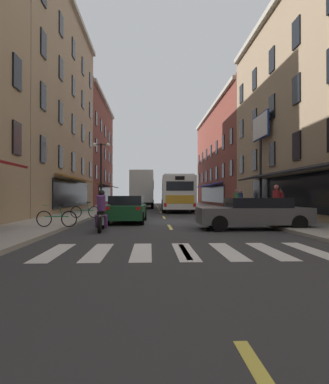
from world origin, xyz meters
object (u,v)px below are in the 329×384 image
(motorcycle_rider, at_px, (101,213))
(pedestrian_rear, at_px, (236,201))
(billboard_sign, at_px, (261,136))
(street_lamp_twin, at_px, (101,173))
(sedan_far, at_px, (143,200))
(bicycle_near, at_px, (85,212))
(sedan_near, at_px, (127,209))
(sedan_mid, at_px, (254,213))
(pedestrian_far, at_px, (281,203))
(box_truck, at_px, (142,189))
(transit_bus, at_px, (176,193))
(pedestrian_near, at_px, (277,201))
(bicycle_mid, at_px, (57,218))
(pedestrian_mid, at_px, (241,200))

(motorcycle_rider, bearing_deg, pedestrian_rear, 48.94)
(billboard_sign, bearing_deg, street_lamp_twin, 164.34)
(sedan_far, xyz_separation_m, motorcycle_rider, (-0.96, -35.33, -0.03))
(bicycle_near, bearing_deg, motorcycle_rider, -73.11)
(motorcycle_rider, relative_size, bicycle_near, 1.22)
(sedan_near, height_order, pedestrian_rear, pedestrian_rear)
(pedestrian_rear, bearing_deg, sedan_mid, -32.90)
(bicycle_near, distance_m, pedestrian_far, 11.12)
(street_lamp_twin, bearing_deg, pedestrian_far, -36.58)
(sedan_mid, relative_size, motorcycle_rider, 2.22)
(sedan_near, bearing_deg, motorcycle_rider, -100.28)
(sedan_far, distance_m, bicycle_near, 29.66)
(sedan_far, relative_size, bicycle_near, 2.57)
(sedan_near, xyz_separation_m, street_lamp_twin, (-2.74, 9.50, 2.47))
(box_truck, height_order, pedestrian_rear, box_truck)
(street_lamp_twin, bearing_deg, motorcycle_rider, -81.65)
(sedan_mid, bearing_deg, transit_bus, 96.66)
(billboard_sign, relative_size, pedestrian_near, 3.91)
(sedan_far, relative_size, bicycle_mid, 2.57)
(motorcycle_rider, distance_m, bicycle_near, 6.06)
(pedestrian_near, xyz_separation_m, pedestrian_rear, (-0.63, 5.58, -0.10))
(motorcycle_rider, relative_size, bicycle_mid, 1.21)
(billboard_sign, bearing_deg, transit_bus, 128.13)
(pedestrian_rear, bearing_deg, sedan_far, 171.28)
(billboard_sign, xyz_separation_m, transit_bus, (-5.55, 7.07, -4.04))
(sedan_mid, distance_m, sedan_far, 35.30)
(motorcycle_rider, relative_size, pedestrian_far, 1.28)
(billboard_sign, distance_m, street_lamp_twin, 12.59)
(bicycle_near, bearing_deg, box_truck, 80.83)
(box_truck, relative_size, bicycle_mid, 4.04)
(transit_bus, height_order, pedestrian_far, transit_bus)
(box_truck, xyz_separation_m, motorcycle_rider, (-1.09, -23.47, -1.34))
(box_truck, bearing_deg, sedan_far, 90.62)
(pedestrian_far, bearing_deg, billboard_sign, 11.91)
(motorcycle_rider, xyz_separation_m, bicycle_mid, (-1.86, 0.32, -0.21))
(sedan_mid, xyz_separation_m, pedestrian_rear, (1.46, 8.48, 0.32))
(sedan_mid, xyz_separation_m, motorcycle_rider, (-6.31, -0.44, 0.02))
(transit_bus, xyz_separation_m, bicycle_mid, (-6.20, -17.03, -1.12))
(bicycle_near, bearing_deg, sedan_near, -34.05)
(sedan_near, height_order, motorcycle_rider, motorcycle_rider)
(sedan_far, distance_m, motorcycle_rider, 35.34)
(pedestrian_far, bearing_deg, pedestrian_near, 171.42)
(box_truck, bearing_deg, pedestrian_far, -65.73)
(box_truck, bearing_deg, transit_bus, -62.11)
(street_lamp_twin, bearing_deg, pedestrian_rear, -25.66)
(sedan_mid, bearing_deg, pedestrian_mid, 76.98)
(pedestrian_far, bearing_deg, bicycle_mid, 131.65)
(bicycle_mid, distance_m, pedestrian_rear, 12.92)
(bicycle_near, bearing_deg, pedestrian_far, -3.11)
(sedan_near, relative_size, pedestrian_far, 2.68)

